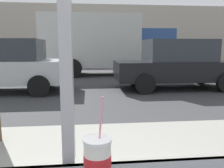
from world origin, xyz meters
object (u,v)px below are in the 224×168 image
object	(u,v)px
parked_car_black	(177,64)
box_truck	(104,43)
soda_cup_right	(97,160)
parked_car_silver	(4,65)

from	to	relation	value
parked_car_black	box_truck	xyz separation A→B (m)	(-2.25, 4.43, 0.79)
parked_car_black	box_truck	size ratio (longest dim) A/B	0.64
parked_car_black	box_truck	bearing A→B (deg)	116.89
soda_cup_right	parked_car_black	size ratio (longest dim) A/B	0.08
parked_car_silver	parked_car_black	distance (m)	5.77
soda_cup_right	box_truck	distance (m)	11.46
soda_cup_right	parked_car_silver	bearing A→B (deg)	111.20
soda_cup_right	box_truck	bearing A→B (deg)	85.94
soda_cup_right	parked_car_silver	distance (m)	7.49
soda_cup_right	parked_car_silver	xyz separation A→B (m)	(-2.71, 6.98, -0.18)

